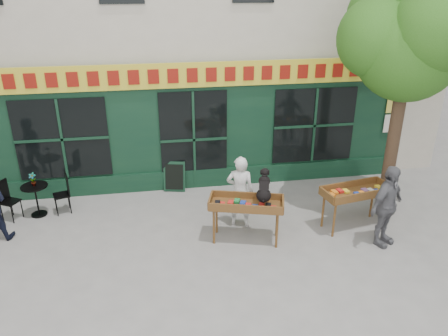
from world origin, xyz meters
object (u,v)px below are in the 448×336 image
(woman, at_px, (240,191))
(book_cart_right, at_px, (356,193))
(dog, at_px, (264,185))
(man_right, at_px, (386,206))
(bistro_table, at_px, (36,194))
(book_cart_center, at_px, (246,206))

(woman, bearing_deg, book_cart_right, -175.46)
(dog, distance_m, man_right, 2.53)
(dog, height_order, bistro_table, dog)
(woman, xyz_separation_m, man_right, (2.78, -1.26, 0.05))
(book_cart_center, xyz_separation_m, woman, (0.00, 0.65, 0.00))
(man_right, bearing_deg, woman, 125.30)
(book_cart_right, distance_m, bistro_table, 7.27)
(book_cart_center, xyz_separation_m, book_cart_right, (2.48, 0.14, 0.00))
(woman, height_order, man_right, man_right)
(book_cart_right, bearing_deg, man_right, -78.61)
(book_cart_right, distance_m, man_right, 0.81)
(dog, distance_m, book_cart_right, 2.19)
(dog, relative_size, bistro_table, 0.79)
(bistro_table, bearing_deg, book_cart_right, -13.52)
(dog, relative_size, man_right, 0.34)
(woman, distance_m, book_cart_right, 2.53)
(dog, bearing_deg, woman, 132.61)
(book_cart_center, height_order, woman, woman)
(book_cart_center, relative_size, book_cart_right, 1.02)
(book_cart_right, height_order, man_right, man_right)
(man_right, bearing_deg, book_cart_right, 81.39)
(dog, distance_m, bistro_table, 5.33)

